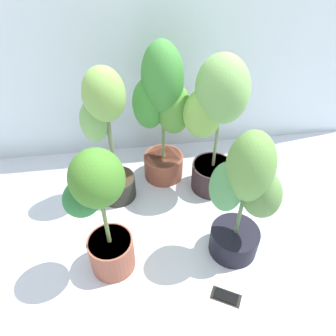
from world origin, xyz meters
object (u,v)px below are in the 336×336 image
Objects in this scene: cell_phone at (226,296)px; potted_plant_back_left at (107,133)px; potted_plant_back_right at (215,119)px; potted_plant_front_right at (244,196)px; potted_plant_front_left at (101,213)px; potted_plant_back_center at (162,109)px.

potted_plant_back_left is at bearing 63.39° from cell_phone.
potted_plant_back_left is 0.60m from potted_plant_back_right.
potted_plant_back_right is at bearing 92.72° from potted_plant_front_right.
potted_plant_front_right is at bearing 0.40° from potted_plant_front_left.
potted_plant_front_right is 0.50m from cell_phone.
potted_plant_front_right reaches higher than potted_plant_front_left.
potted_plant_front_left is 0.81m from potted_plant_back_right.
potted_plant_back_right is at bearing 23.00° from cell_phone.
potted_plant_back_center is 0.31m from potted_plant_back_right.
potted_plant_front_left is 0.85× the size of potted_plant_back_right.
potted_plant_back_center reaches higher than potted_plant_back_right.
potted_plant_back_left is 0.97× the size of potted_plant_back_right.
potted_plant_back_center reaches higher than potted_plant_front_right.
potted_plant_front_right is at bearing -87.28° from potted_plant_back_right.
potted_plant_back_center is 1.06× the size of potted_plant_back_left.
potted_plant_front_left is at bearing 93.94° from cell_phone.
potted_plant_back_left is at bearing 86.33° from potted_plant_front_left.
potted_plant_back_center is 0.71m from potted_plant_front_right.
cell_phone is (-0.08, -0.76, -0.52)m from potted_plant_back_right.
potted_plant_back_right reaches higher than potted_plant_back_left.
cell_phone is at bearing -111.91° from potted_plant_front_right.
cell_phone is (0.19, -0.91, -0.51)m from potted_plant_back_center.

